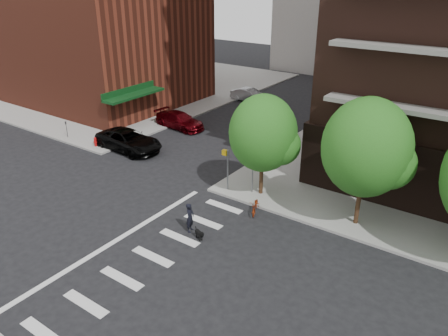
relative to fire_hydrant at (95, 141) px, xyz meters
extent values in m
plane|color=black|center=(10.50, -7.80, -0.55)|extent=(120.00, 120.00, 0.00)
cube|color=gray|center=(-14.00, 15.70, -0.48)|extent=(31.00, 33.00, 0.15)
cube|color=silver|center=(13.50, -13.80, -0.55)|extent=(2.40, 0.50, 0.01)
cube|color=silver|center=(13.50, -11.80, -0.55)|extent=(2.40, 0.50, 0.01)
cube|color=silver|center=(13.50, -9.80, -0.55)|extent=(2.40, 0.50, 0.01)
cube|color=silver|center=(13.50, -7.80, -0.55)|extent=(2.40, 0.50, 0.01)
cube|color=silver|center=(13.50, -5.80, -0.55)|extent=(2.40, 0.50, 0.01)
cube|color=silver|center=(13.50, -3.80, -0.55)|extent=(2.40, 0.50, 0.01)
cube|color=silver|center=(13.50, -1.80, -0.55)|extent=(2.40, 0.50, 0.01)
cube|color=silver|center=(11.00, -7.80, -0.55)|extent=(0.30, 13.00, 0.01)
cube|color=#0C3814|center=(-0.80, 5.20, 2.40)|extent=(1.40, 6.00, 0.20)
cylinder|color=#301E11|center=(14.50, 0.70, 0.75)|extent=(0.24, 0.24, 2.30)
sphere|color=#235B19|center=(14.50, 0.70, 3.50)|extent=(4.00, 4.00, 4.00)
cylinder|color=#301E11|center=(20.50, 0.70, 0.90)|extent=(0.24, 0.24, 2.60)
sphere|color=#235B19|center=(20.50, 0.70, 4.00)|extent=(4.50, 4.50, 4.50)
cylinder|color=slate|center=(12.50, 0.00, 0.90)|extent=(0.10, 0.10, 2.60)
cube|color=gold|center=(12.30, 0.00, 2.00)|extent=(0.32, 0.25, 0.32)
cylinder|color=slate|center=(14.00, 0.50, 0.70)|extent=(0.08, 0.08, 2.20)
cube|color=gold|center=(14.00, 0.35, 1.60)|extent=(0.64, 0.02, 0.64)
cylinder|color=#A50C0C|center=(0.00, 0.00, -0.10)|extent=(0.22, 0.22, 0.60)
sphere|color=#A50C0C|center=(0.00, 0.00, 0.21)|extent=(0.24, 0.24, 0.24)
cylinder|color=black|center=(-3.50, 0.00, 0.15)|extent=(0.05, 0.05, 1.10)
cube|color=black|center=(-3.50, 0.00, 0.81)|extent=(0.10, 0.08, 0.22)
imported|color=black|center=(2.44, 1.20, 0.23)|extent=(2.80, 5.70, 1.56)
imported|color=#480309|center=(2.30, 7.33, 0.15)|extent=(2.32, 4.95, 1.40)
imported|color=#93979B|center=(2.88, 17.93, 0.14)|extent=(1.60, 4.24, 1.38)
imported|color=maroon|center=(15.34, -1.30, -0.13)|extent=(1.14, 1.71, 0.85)
imported|color=black|center=(13.54, -4.95, 0.27)|extent=(0.68, 0.54, 1.64)
cube|color=black|center=(14.41, -5.30, -0.20)|extent=(0.58, 0.37, 0.22)
cube|color=black|center=(14.69, -5.42, -0.07)|extent=(0.20, 0.18, 0.16)
cylinder|color=black|center=(14.57, -5.25, -0.43)|extent=(0.06, 0.06, 0.24)
cylinder|color=black|center=(14.24, -5.36, -0.43)|extent=(0.06, 0.06, 0.24)
camera|label=1|loc=(26.41, -20.05, 12.17)|focal=35.00mm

